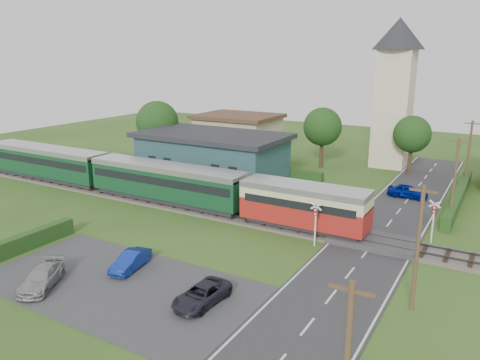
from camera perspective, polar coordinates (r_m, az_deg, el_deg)
The scene contains 29 objects.
ground at distance 37.52m, azimuth 0.11°, elevation -5.88°, with size 120.00×120.00×0.00m, color #2D4C19.
railway_track at distance 39.11m, azimuth 1.59°, elevation -4.82°, with size 76.00×3.20×0.49m.
road at distance 33.98m, azimuth 15.03°, elevation -8.66°, with size 6.00×70.00×0.05m, color #28282B.
car_park at distance 29.63m, azimuth -14.54°, elevation -12.25°, with size 17.00×9.00×0.08m, color #333335.
crossing_deck at distance 35.70m, azimuth 15.93°, elevation -7.21°, with size 6.20×3.40×0.45m, color #333335.
platform at distance 46.86m, azimuth -7.29°, elevation -1.42°, with size 30.00×3.00×0.45m, color gray.
equipment_hut at distance 51.61m, azimuth -14.43°, elevation 1.50°, with size 2.30×2.30×2.55m.
station_building at distance 50.82m, azimuth -3.42°, elevation 2.84°, with size 16.00×9.00×5.30m.
train at distance 45.40m, azimuth -12.08°, elevation 0.38°, with size 43.20×2.90×3.40m.
church_tower at distance 59.75m, azimuth 18.40°, elevation 11.23°, with size 6.00×6.00×17.60m.
house_west at distance 65.08m, azimuth -0.26°, elevation 5.63°, with size 10.80×8.80×5.50m.
hedge_carpark at distance 36.28m, azimuth -25.46°, elevation -7.14°, with size 0.80×9.00×1.20m, color #193814.
hedge_roadside at distance 48.17m, azimuth 25.07°, elevation -1.83°, with size 0.80×18.00×1.20m, color #193814.
hedge_station at distance 54.98m, azimuth -0.79°, elevation 1.61°, with size 22.00×0.80×1.30m, color #193814.
tree_a at distance 58.67m, azimuth -10.04°, elevation 6.93°, with size 5.20×5.20×8.00m.
tree_b at distance 57.42m, azimuth 10.02°, elevation 6.40°, with size 4.60×4.60×7.34m.
tree_c at distance 56.82m, azimuth 20.24°, elevation 5.24°, with size 4.20×4.20×6.78m.
utility_pole_b at distance 26.41m, azimuth 20.85°, elevation -7.67°, with size 1.40×0.22×7.00m.
utility_pole_c at distance 41.62m, azimuth 24.68°, elevation 0.06°, with size 1.40×0.22×7.00m.
utility_pole_d at distance 53.33m, azimuth 26.09°, elevation 2.93°, with size 1.40×0.22×7.00m.
crossing_signal_near at distance 33.85m, azimuth 9.20°, elevation -4.57°, with size 0.84×0.28×3.28m.
crossing_signal_far at distance 36.70m, azimuth 22.54°, elevation -4.00°, with size 0.84×0.28×3.28m.
streetlamp_west at distance 64.86m, azimuth -7.89°, elevation 5.68°, with size 0.30×0.30×5.15m.
car_on_road at distance 47.82m, azimuth 19.78°, elevation -1.29°, with size 1.51×3.74×1.28m, color #001078.
car_park_blue at distance 31.13m, azimuth -13.19°, elevation -9.55°, with size 1.19×3.41×1.12m, color navy.
car_park_silver at distance 30.51m, azimuth -23.03°, elevation -10.89°, with size 1.62×4.00×1.16m, color #979797.
car_park_dark at distance 26.54m, azimuth -4.69°, elevation -13.76°, with size 1.78×3.86×1.07m, color #20212C.
pedestrian_near at distance 42.40m, azimuth -0.72°, elevation -1.50°, with size 0.64×0.42×1.77m, color gray.
pedestrian_far at distance 50.10m, azimuth -13.11°, elevation 0.55°, with size 0.74×0.57×1.52m, color gray.
Camera 1 is at (17.60, -30.32, 13.35)m, focal length 35.00 mm.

